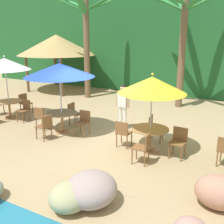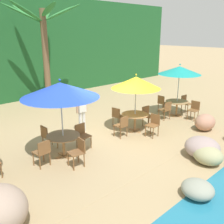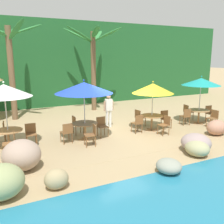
{
  "view_description": "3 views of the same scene",
  "coord_description": "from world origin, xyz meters",
  "px_view_note": "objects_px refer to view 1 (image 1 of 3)",
  "views": [
    {
      "loc": [
        4.42,
        -7.36,
        3.43
      ],
      "look_at": [
        0.28,
        0.28,
        0.93
      ],
      "focal_mm": 43.61,
      "sensor_mm": 36.0,
      "label": 1
    },
    {
      "loc": [
        -5.73,
        -6.74,
        3.97
      ],
      "look_at": [
        0.7,
        0.07,
        1.02
      ],
      "focal_mm": 41.24,
      "sensor_mm": 36.0,
      "label": 2
    },
    {
      "loc": [
        -5.18,
        -9.92,
        3.52
      ],
      "look_at": [
        -0.16,
        0.24,
        1.03
      ],
      "focal_mm": 40.69,
      "sensor_mm": 36.0,
      "label": 3
    }
  ],
  "objects_px": {
    "dining_table_white": "(9,104)",
    "waiter_in_white": "(123,104)",
    "umbrella_white": "(5,64)",
    "chair_yellow_right": "(144,146)",
    "dining_table_yellow": "(150,132)",
    "chair_yellow_seaward": "(179,140)",
    "palapa_hut": "(56,45)",
    "chair_white_inland": "(25,102)",
    "chair_white_seaward": "(25,109)",
    "umbrella_blue": "(59,70)",
    "dining_table_blue": "(62,116)",
    "chair_blue_right": "(45,125)",
    "chair_yellow_left": "(123,132)",
    "chair_blue_seaward": "(83,121)",
    "chair_yellow_inland": "(154,127)",
    "chair_blue_inland": "(74,112)",
    "palm_tree_nearest": "(86,31)",
    "umbrella_yellow": "(152,85)",
    "palm_tree_second": "(184,26)",
    "chair_blue_left": "(41,116)"
  },
  "relations": [
    {
      "from": "dining_table_blue",
      "to": "dining_table_yellow",
      "type": "xyz_separation_m",
      "value": [
        3.39,
        -0.1,
        0.0
      ]
    },
    {
      "from": "waiter_in_white",
      "to": "chair_blue_seaward",
      "type": "bearing_deg",
      "value": -127.09
    },
    {
      "from": "chair_white_inland",
      "to": "chair_yellow_inland",
      "type": "distance_m",
      "value": 6.24
    },
    {
      "from": "chair_yellow_seaward",
      "to": "palapa_hut",
      "type": "height_order",
      "value": "palapa_hut"
    },
    {
      "from": "umbrella_white",
      "to": "chair_yellow_left",
      "type": "height_order",
      "value": "umbrella_white"
    },
    {
      "from": "dining_table_yellow",
      "to": "chair_yellow_inland",
      "type": "relative_size",
      "value": 1.26
    },
    {
      "from": "chair_blue_left",
      "to": "palm_tree_second",
      "type": "xyz_separation_m",
      "value": [
        3.55,
        5.79,
        3.27
      ]
    },
    {
      "from": "chair_blue_seaward",
      "to": "chair_white_seaward",
      "type": "bearing_deg",
      "value": 175.67
    },
    {
      "from": "chair_yellow_left",
      "to": "chair_blue_inland",
      "type": "bearing_deg",
      "value": 158.33
    },
    {
      "from": "chair_blue_seaward",
      "to": "dining_table_white",
      "type": "bearing_deg",
      "value": 177.11
    },
    {
      "from": "chair_blue_inland",
      "to": "palm_tree_nearest",
      "type": "height_order",
      "value": "palm_tree_nearest"
    },
    {
      "from": "chair_white_inland",
      "to": "chair_white_seaward",
      "type": "bearing_deg",
      "value": -44.25
    },
    {
      "from": "dining_table_blue",
      "to": "umbrella_white",
      "type": "bearing_deg",
      "value": 174.11
    },
    {
      "from": "dining_table_yellow",
      "to": "chair_yellow_right",
      "type": "bearing_deg",
      "value": -80.24
    },
    {
      "from": "chair_blue_right",
      "to": "chair_yellow_left",
      "type": "height_order",
      "value": "same"
    },
    {
      "from": "dining_table_yellow",
      "to": "palm_tree_nearest",
      "type": "height_order",
      "value": "palm_tree_nearest"
    },
    {
      "from": "chair_blue_right",
      "to": "palapa_hut",
      "type": "relative_size",
      "value": 0.18
    },
    {
      "from": "chair_white_inland",
      "to": "chair_blue_right",
      "type": "bearing_deg",
      "value": -33.95
    },
    {
      "from": "chair_blue_seaward",
      "to": "dining_table_yellow",
      "type": "xyz_separation_m",
      "value": [
        2.54,
        -0.22,
        0.1
      ]
    },
    {
      "from": "chair_white_seaward",
      "to": "dining_table_blue",
      "type": "distance_m",
      "value": 2.21
    },
    {
      "from": "umbrella_white",
      "to": "palapa_hut",
      "type": "bearing_deg",
      "value": 109.63
    },
    {
      "from": "chair_blue_inland",
      "to": "palapa_hut",
      "type": "bearing_deg",
      "value": 133.79
    },
    {
      "from": "chair_yellow_seaward",
      "to": "palapa_hut",
      "type": "xyz_separation_m",
      "value": [
        -9.32,
        6.09,
        2.28
      ]
    },
    {
      "from": "chair_blue_inland",
      "to": "chair_yellow_seaward",
      "type": "distance_m",
      "value": 4.44
    },
    {
      "from": "chair_blue_right",
      "to": "umbrella_yellow",
      "type": "height_order",
      "value": "umbrella_yellow"
    },
    {
      "from": "dining_table_blue",
      "to": "chair_yellow_seaward",
      "type": "height_order",
      "value": "chair_yellow_seaward"
    },
    {
      "from": "chair_yellow_seaward",
      "to": "chair_yellow_left",
      "type": "relative_size",
      "value": 1.0
    },
    {
      "from": "palapa_hut",
      "to": "umbrella_white",
      "type": "bearing_deg",
      "value": -70.37
    },
    {
      "from": "dining_table_blue",
      "to": "chair_yellow_left",
      "type": "height_order",
      "value": "chair_yellow_left"
    },
    {
      "from": "chair_blue_left",
      "to": "chair_yellow_left",
      "type": "distance_m",
      "value": 3.38
    },
    {
      "from": "umbrella_yellow",
      "to": "palapa_hut",
      "type": "height_order",
      "value": "palapa_hut"
    },
    {
      "from": "umbrella_white",
      "to": "chair_yellow_right",
      "type": "xyz_separation_m",
      "value": [
        6.57,
        -1.25,
        -1.76
      ]
    },
    {
      "from": "dining_table_white",
      "to": "dining_table_yellow",
      "type": "height_order",
      "value": "same"
    },
    {
      "from": "waiter_in_white",
      "to": "dining_table_yellow",
      "type": "bearing_deg",
      "value": -41.49
    },
    {
      "from": "waiter_in_white",
      "to": "palm_tree_second",
      "type": "bearing_deg",
      "value": 77.59
    },
    {
      "from": "umbrella_blue",
      "to": "palapa_hut",
      "type": "bearing_deg",
      "value": 130.07
    },
    {
      "from": "chair_white_seaward",
      "to": "chair_blue_seaward",
      "type": "height_order",
      "value": "same"
    },
    {
      "from": "chair_yellow_seaward",
      "to": "palapa_hut",
      "type": "bearing_deg",
      "value": 146.84
    },
    {
      "from": "chair_blue_inland",
      "to": "palapa_hut",
      "type": "relative_size",
      "value": 0.18
    },
    {
      "from": "chair_blue_inland",
      "to": "chair_yellow_left",
      "type": "xyz_separation_m",
      "value": [
        2.64,
        -1.05,
        0.0
      ]
    },
    {
      "from": "chair_yellow_inland",
      "to": "chair_blue_left",
      "type": "bearing_deg",
      "value": -167.52
    },
    {
      "from": "chair_yellow_left",
      "to": "palapa_hut",
      "type": "height_order",
      "value": "palapa_hut"
    },
    {
      "from": "dining_table_white",
      "to": "waiter_in_white",
      "type": "distance_m",
      "value": 4.93
    },
    {
      "from": "chair_blue_inland",
      "to": "chair_white_inland",
      "type": "bearing_deg",
      "value": 173.76
    },
    {
      "from": "umbrella_blue",
      "to": "chair_blue_seaward",
      "type": "height_order",
      "value": "umbrella_blue"
    },
    {
      "from": "umbrella_blue",
      "to": "dining_table_yellow",
      "type": "height_order",
      "value": "umbrella_blue"
    },
    {
      "from": "chair_yellow_inland",
      "to": "palm_tree_second",
      "type": "height_order",
      "value": "palm_tree_second"
    },
    {
      "from": "chair_white_seaward",
      "to": "umbrella_yellow",
      "type": "bearing_deg",
      "value": -4.57
    },
    {
      "from": "chair_blue_seaward",
      "to": "dining_table_blue",
      "type": "bearing_deg",
      "value": -172.13
    },
    {
      "from": "dining_table_white",
      "to": "dining_table_yellow",
      "type": "xyz_separation_m",
      "value": [
        6.42,
        -0.41,
        0.0
      ]
    }
  ]
}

